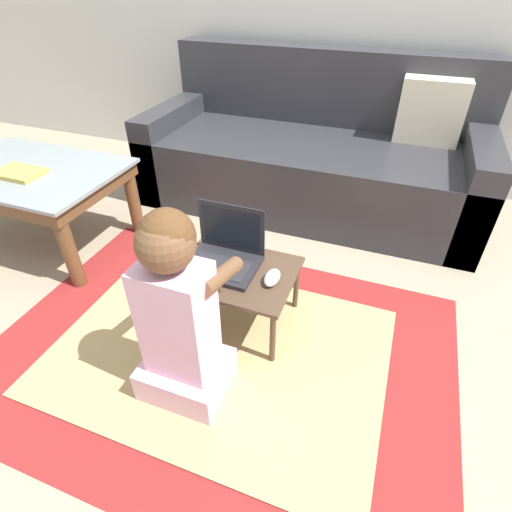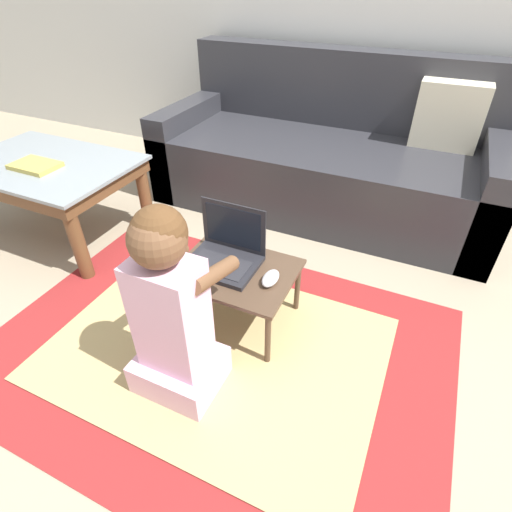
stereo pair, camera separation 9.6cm
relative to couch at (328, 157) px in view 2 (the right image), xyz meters
name	(u,v)px [view 2 (the right image)]	position (x,y,z in m)	size (l,w,h in m)	color
ground_plane	(255,345)	(0.12, -1.36, -0.30)	(16.00, 16.00, 0.00)	gray
area_rug	(216,348)	(-0.02, -1.45, -0.30)	(1.86, 1.34, 0.01)	maroon
couch	(328,157)	(0.00, 0.00, 0.00)	(2.04, 0.90, 0.88)	#2D2D33
coffee_table	(48,174)	(-1.27, -1.04, 0.08)	(0.94, 0.63, 0.45)	gray
laptop_desk	(236,276)	(-0.02, -1.25, -0.05)	(0.49, 0.38, 0.28)	#4C3828
laptop	(225,255)	(-0.08, -1.22, 0.02)	(0.30, 0.23, 0.24)	#232328
computer_mouse	(271,278)	(0.14, -1.26, 0.00)	(0.06, 0.11, 0.04)	silver
person_seated	(172,312)	(-0.06, -1.64, 0.07)	(0.30, 0.38, 0.77)	#E5B2CC
book_on_table	(35,166)	(-1.25, -1.11, 0.16)	(0.24, 0.16, 0.02)	tan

